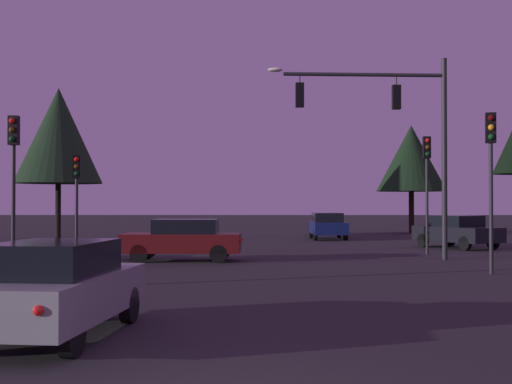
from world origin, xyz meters
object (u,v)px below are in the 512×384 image
Objects in this scene: car_far_lane at (328,225)px; tree_behind_sign at (58,136)px; traffic_light_corner_left at (491,161)px; traffic_light_corner_right at (77,184)px; car_nearside_lane at (56,287)px; traffic_light_far_side at (13,162)px; tree_left_far at (411,158)px; car_crossing_left at (183,239)px; traffic_light_median at (427,171)px; traffic_signal_mast_arm at (396,122)px; car_parked_lot at (456,231)px.

tree_behind_sign reaches higher than car_far_lane.
traffic_light_corner_right is (-14.08, 6.57, -0.54)m from traffic_light_corner_left.
car_nearside_lane is at bearing -73.59° from tree_behind_sign.
traffic_light_far_side is (-14.43, 0.64, 0.00)m from traffic_light_corner_left.
traffic_light_corner_right reaches higher than car_nearside_lane.
tree_left_far is at bearing 21.78° from tree_behind_sign.
traffic_light_far_side reaches higher than traffic_light_corner_right.
tree_left_far reaches higher than car_crossing_left.
car_nearside_lane is 39.47m from tree_left_far.
tree_behind_sign is at bearing 149.97° from traffic_light_median.
traffic_signal_mast_arm is at bearing -123.33° from traffic_light_median.
traffic_light_median is 0.56× the size of tree_behind_sign.
traffic_light_median is at bearing -100.52° from tree_left_far.
traffic_signal_mast_arm reaches higher than traffic_light_far_side.
tree_behind_sign is at bearing 102.29° from traffic_light_far_side.
car_crossing_left is (4.77, 3.93, -2.58)m from traffic_light_far_side.
traffic_light_corner_right is 12.97m from tree_behind_sign.
traffic_light_corner_right is 14.15m from traffic_light_median.
car_far_lane is at bearing 123.94° from car_parked_lot.
car_far_lane is (-1.14, 14.34, -4.33)m from traffic_signal_mast_arm.
traffic_signal_mast_arm reaches higher than car_parked_lot.
traffic_signal_mast_arm reaches higher than tree_left_far.
car_crossing_left is at bearing -161.26° from traffic_light_median.
tree_left_far is (13.65, 36.77, 4.38)m from car_nearside_lane.
tree_behind_sign is (-15.35, -1.00, 5.12)m from car_far_lane.
traffic_light_far_side is at bearing -140.53° from car_crossing_left.
car_crossing_left is 16.31m from car_far_lane.
tree_left_far is (18.03, 26.54, 1.79)m from traffic_light_far_side.
traffic_signal_mast_arm is 5.68m from traffic_light_corner_left.
traffic_signal_mast_arm is 3.72m from traffic_light_median.
tree_left_far is at bearing 55.82° from traffic_light_far_side.
traffic_light_corner_right is 0.92× the size of car_far_lane.
traffic_light_corner_left is 11.00m from car_crossing_left.
traffic_light_median is 16.14m from traffic_light_far_side.
traffic_light_corner_left is 1.05× the size of car_parked_lot.
car_far_lane is 0.50× the size of tree_behind_sign.
car_nearside_lane is (-10.06, -17.43, -2.61)m from traffic_light_median.
tree_behind_sign reaches higher than traffic_light_corner_right.
traffic_light_corner_right is at bearing -174.80° from traffic_light_median.
car_crossing_left is 1.01× the size of car_far_lane.
traffic_signal_mast_arm is 1.74× the size of car_far_lane.
traffic_signal_mast_arm is 1.57× the size of traffic_light_corner_left.
car_far_lane is (11.48, 18.79, -2.58)m from traffic_light_far_side.
traffic_light_corner_right is 0.46× the size of tree_behind_sign.
tree_behind_sign is at bearing 121.94° from car_crossing_left.
traffic_light_corner_left is 1.00× the size of traffic_light_far_side.
car_crossing_left is 13.89m from car_parked_lot.
car_parked_lot is (12.34, 21.24, 0.00)m from car_nearside_lane.
traffic_light_median is 12.24m from car_far_lane.
tree_left_far is (5.40, 22.09, 0.05)m from traffic_signal_mast_arm.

